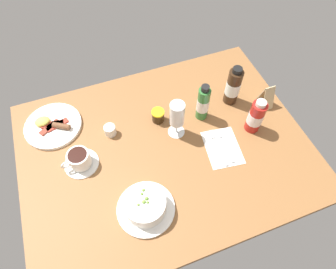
% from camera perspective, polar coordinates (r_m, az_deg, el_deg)
% --- Properties ---
extents(ground_plane, '(1.10, 0.84, 0.03)m').
position_cam_1_polar(ground_plane, '(1.15, -0.63, -2.87)').
color(ground_plane, brown).
extents(porridge_bowl, '(0.20, 0.20, 0.08)m').
position_cam_1_polar(porridge_bowl, '(1.00, -4.46, -13.72)').
color(porridge_bowl, white).
rests_on(porridge_bowl, ground_plane).
extents(cutlery_setting, '(0.15, 0.19, 0.01)m').
position_cam_1_polar(cutlery_setting, '(1.15, 10.55, -2.27)').
color(cutlery_setting, white).
rests_on(cutlery_setting, ground_plane).
extents(coffee_cup, '(0.13, 0.13, 0.07)m').
position_cam_1_polar(coffee_cup, '(1.12, -16.94, -4.75)').
color(coffee_cup, white).
rests_on(coffee_cup, ground_plane).
extents(creamer_jug, '(0.05, 0.05, 0.05)m').
position_cam_1_polar(creamer_jug, '(1.17, -11.32, 0.81)').
color(creamer_jug, white).
rests_on(creamer_jug, ground_plane).
extents(wine_glass, '(0.07, 0.07, 0.17)m').
position_cam_1_polar(wine_glass, '(1.08, 1.78, 3.75)').
color(wine_glass, white).
rests_on(wine_glass, ground_plane).
extents(jam_jar, '(0.05, 0.05, 0.06)m').
position_cam_1_polar(jam_jar, '(1.19, -1.96, 3.69)').
color(jam_jar, '#33210E').
rests_on(jam_jar, ground_plane).
extents(sauce_bottle_green, '(0.05, 0.05, 0.18)m').
position_cam_1_polar(sauce_bottle_green, '(1.16, 6.86, 6.06)').
color(sauce_bottle_green, '#337233').
rests_on(sauce_bottle_green, ground_plane).
extents(sauce_bottle_red, '(0.06, 0.06, 0.16)m').
position_cam_1_polar(sauce_bottle_red, '(1.17, 16.80, 3.37)').
color(sauce_bottle_red, '#B21E19').
rests_on(sauce_bottle_red, ground_plane).
extents(sauce_bottle_brown, '(0.06, 0.06, 0.19)m').
position_cam_1_polar(sauce_bottle_brown, '(1.24, 12.62, 9.15)').
color(sauce_bottle_brown, '#382314').
rests_on(sauce_bottle_brown, ground_plane).
extents(breakfast_plate, '(0.23, 0.23, 0.04)m').
position_cam_1_polar(breakfast_plate, '(1.27, -21.66, 1.67)').
color(breakfast_plate, white).
rests_on(breakfast_plate, ground_plane).
extents(menu_card, '(0.05, 0.07, 0.11)m').
position_cam_1_polar(menu_card, '(1.29, 18.81, 7.14)').
color(menu_card, '#C6B283').
rests_on(menu_card, ground_plane).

